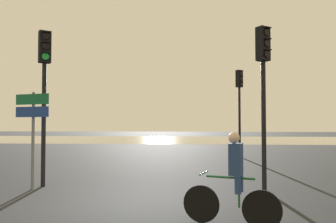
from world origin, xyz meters
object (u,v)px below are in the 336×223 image
at_px(traffic_light_near_left, 44,78).
at_px(cyclist, 234,178).
at_px(direction_sign_post, 32,122).
at_px(traffic_light_far_right, 239,97).
at_px(traffic_light_near_right, 263,76).

relative_size(traffic_light_near_left, cyclist, 2.68).
bearing_deg(direction_sign_post, traffic_light_far_right, -110.44).
xyz_separation_m(traffic_light_near_right, traffic_light_far_right, (0.62, 8.61, 0.16)).
xyz_separation_m(traffic_light_far_right, cyclist, (-1.79, -11.60, -2.34)).
height_order(traffic_light_near_right, cyclist, traffic_light_near_right).
height_order(traffic_light_far_right, cyclist, traffic_light_far_right).
height_order(direction_sign_post, cyclist, direction_sign_post).
distance_m(traffic_light_near_left, traffic_light_far_right, 10.72).
bearing_deg(traffic_light_far_right, cyclist, 41.20).
distance_m(traffic_light_near_left, direction_sign_post, 1.33).
bearing_deg(traffic_light_near_left, cyclist, 111.05).
height_order(traffic_light_near_right, direction_sign_post, traffic_light_near_right).
distance_m(traffic_light_near_right, traffic_light_far_right, 8.63).
relative_size(traffic_light_near_left, traffic_light_far_right, 0.96).
xyz_separation_m(traffic_light_near_right, traffic_light_near_left, (-6.04, 0.21, 0.04)).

